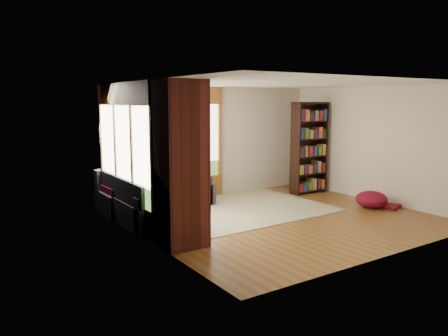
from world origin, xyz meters
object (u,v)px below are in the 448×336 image
brick_chimney (180,164)px  area_rug (236,209)px  bookshelf (309,148)px  dog_brindle (158,181)px  pouf (371,199)px  dog_tan (168,173)px  sectional_sofa (153,199)px

brick_chimney → area_rug: 2.82m
bookshelf → dog_brindle: (-4.16, -0.16, -0.39)m
bookshelf → pouf: bookshelf is taller
pouf → dog_tan: 4.37m
dog_brindle → sectional_sofa: bearing=-27.3°
dog_brindle → bookshelf: bearing=-106.0°
area_rug → dog_tan: bearing=155.3°
area_rug → sectional_sofa: bearing=158.8°
brick_chimney → bookshelf: (4.54, 1.82, -0.17)m
bookshelf → area_rug: bearing=-170.9°
dog_tan → dog_brindle: size_ratio=1.34×
sectional_sofa → dog_brindle: size_ratio=2.65×
pouf → dog_brindle: dog_brindle is taller
sectional_sofa → area_rug: bearing=-18.8°
sectional_sofa → bookshelf: bearing=-0.8°
brick_chimney → sectional_sofa: size_ratio=1.18×
sectional_sofa → dog_brindle: 0.59m
brick_chimney → pouf: 4.70m
brick_chimney → pouf: (4.56, -0.08, -1.10)m
area_rug → dog_brindle: 1.85m
area_rug → pouf: 2.92m
brick_chimney → dog_brindle: (0.38, 1.65, -0.56)m
bookshelf → dog_brindle: 4.18m
area_rug → pouf: pouf is taller
pouf → dog_tan: bearing=151.1°
brick_chimney → area_rug: (2.06, 1.42, -1.29)m
brick_chimney → sectional_sofa: brick_chimney is taller
brick_chimney → bookshelf: 4.89m
dog_tan → bookshelf: bearing=-57.1°
area_rug → bookshelf: bookshelf is taller
sectional_sofa → dog_tan: (0.33, -0.04, 0.51)m
dog_brindle → pouf: bearing=-130.8°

